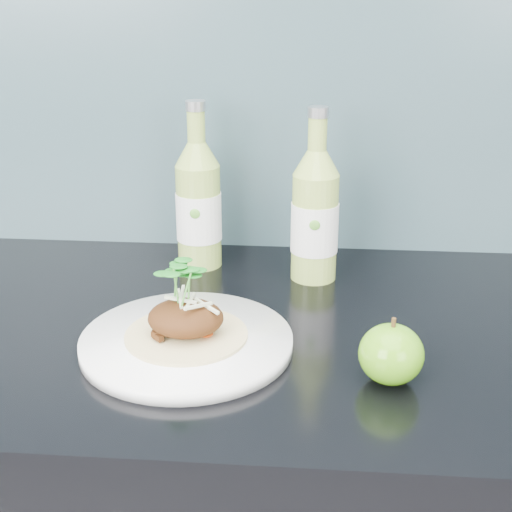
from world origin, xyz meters
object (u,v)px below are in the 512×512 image
Objects in this scene: dinner_plate at (187,342)px; cider_bottle_left at (199,205)px; cider_bottle_right at (315,216)px; green_apple at (391,354)px.

dinner_plate is 1.33× the size of cider_bottle_left.
cider_bottle_left is (-0.03, 0.27, 0.09)m from dinner_plate.
dinner_plate is 0.29m from cider_bottle_left.
cider_bottle_right is (0.15, 0.23, 0.09)m from dinner_plate.
cider_bottle_right reaches higher than green_apple.
green_apple is 0.35× the size of cider_bottle_left.
green_apple is 0.31m from cider_bottle_right.
green_apple is at bearing -85.70° from cider_bottle_right.
cider_bottle_left reaches higher than dinner_plate.
dinner_plate is 0.29m from cider_bottle_right.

